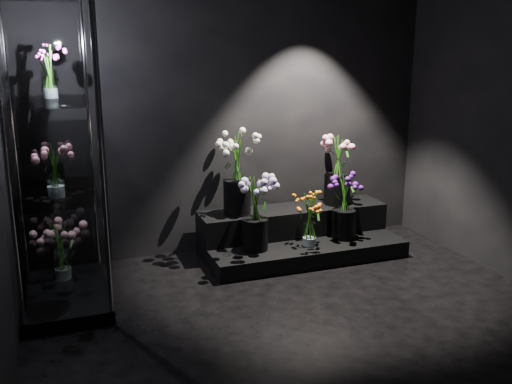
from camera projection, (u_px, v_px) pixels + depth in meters
name	position (u px, v px, depth m)	size (l,w,h in m)	color
floor	(322.00, 337.00, 4.00)	(4.00, 4.00, 0.00)	black
wall_back	(233.00, 108.00, 5.47)	(4.00, 4.00, 0.00)	black
display_riser	(297.00, 235.00, 5.61)	(1.89, 0.84, 0.42)	black
display_case	(54.00, 158.00, 4.25)	(0.64, 1.06, 2.33)	black
bouquet_orange_bells	(310.00, 218.00, 5.28)	(0.31, 0.31, 0.53)	white
bouquet_lilac	(255.00, 209.00, 5.16)	(0.48, 0.48, 0.68)	black
bouquet_purple	(345.00, 203.00, 5.48)	(0.31, 0.31, 0.63)	black
bouquet_cream_roses	(237.00, 168.00, 5.33)	(0.45, 0.45, 0.77)	black
bouquet_pink_roses	(338.00, 167.00, 5.69)	(0.45, 0.45, 0.69)	black
bouquet_case_pink	(54.00, 169.00, 4.11)	(0.32, 0.32, 0.39)	white
bouquet_case_magenta	(49.00, 71.00, 4.25)	(0.24, 0.24, 0.39)	white
bouquet_case_base_pink	(61.00, 249.00, 4.66)	(0.36, 0.36, 0.49)	white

